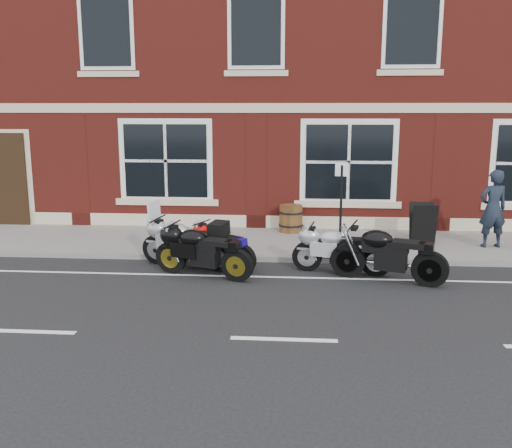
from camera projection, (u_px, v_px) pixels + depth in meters
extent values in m
plane|color=black|center=(288.00, 280.00, 11.43)|extent=(80.00, 80.00, 0.00)
cube|color=slate|center=(291.00, 243.00, 14.35)|extent=(30.00, 3.00, 0.12)
cube|color=slate|center=(290.00, 259.00, 12.81)|extent=(30.00, 0.16, 0.12)
cube|color=maroon|center=(297.00, 35.00, 20.50)|extent=(24.00, 12.00, 12.00)
cylinder|color=black|center=(158.00, 249.00, 12.61)|extent=(0.67, 0.34, 0.67)
cylinder|color=black|center=(219.00, 256.00, 12.03)|extent=(0.67, 0.34, 0.67)
cube|color=black|center=(185.00, 236.00, 12.27)|extent=(0.87, 0.50, 0.23)
ellipsoid|color=#9C9B9F|center=(179.00, 230.00, 12.30)|extent=(0.67, 0.54, 0.33)
cube|color=black|center=(202.00, 234.00, 12.09)|extent=(0.63, 0.44, 0.10)
cube|color=silver|center=(157.00, 211.00, 12.43)|extent=(0.18, 0.43, 0.47)
cylinder|color=black|center=(203.00, 248.00, 12.88)|extent=(0.53, 0.44, 0.58)
cylinder|color=black|center=(245.00, 258.00, 12.04)|extent=(0.53, 0.44, 0.58)
cube|color=black|center=(222.00, 239.00, 12.43)|extent=(0.71, 0.60, 0.20)
ellipsoid|color=#BB0B08|center=(217.00, 233.00, 12.49)|extent=(0.60, 0.56, 0.29)
cube|color=black|center=(234.00, 238.00, 12.18)|extent=(0.54, 0.48, 0.09)
cylinder|color=black|center=(172.00, 257.00, 11.93)|extent=(0.68, 0.36, 0.68)
cylinder|color=black|center=(238.00, 265.00, 11.32)|extent=(0.68, 0.36, 0.68)
cube|color=black|center=(202.00, 243.00, 11.57)|extent=(0.88, 0.52, 0.23)
ellipsoid|color=black|center=(195.00, 237.00, 11.61)|extent=(0.68, 0.56, 0.34)
cube|color=black|center=(220.00, 241.00, 11.39)|extent=(0.64, 0.45, 0.11)
cylinder|color=black|center=(307.00, 256.00, 12.08)|extent=(0.64, 0.25, 0.63)
cylinder|color=black|center=(376.00, 261.00, 11.69)|extent=(0.64, 0.25, 0.63)
cube|color=black|center=(339.00, 243.00, 11.83)|extent=(0.82, 0.39, 0.22)
ellipsoid|color=#9C9CA1|center=(332.00, 237.00, 11.85)|extent=(0.61, 0.46, 0.32)
cube|color=black|center=(359.00, 240.00, 11.71)|extent=(0.58, 0.36, 0.10)
cylinder|color=black|center=(348.00, 260.00, 11.62)|extent=(0.72, 0.37, 0.71)
cylinder|color=black|center=(430.00, 269.00, 10.97)|extent=(0.72, 0.37, 0.71)
cube|color=black|center=(386.00, 245.00, 11.24)|extent=(0.93, 0.55, 0.24)
ellipsoid|color=black|center=(378.00, 238.00, 11.28)|extent=(0.72, 0.59, 0.36)
cube|color=black|center=(409.00, 243.00, 11.05)|extent=(0.67, 0.48, 0.11)
imported|color=black|center=(493.00, 209.00, 13.52)|extent=(0.75, 0.56, 1.86)
cylinder|color=#472D13|center=(291.00, 219.00, 15.32)|extent=(0.62, 0.62, 0.72)
cylinder|color=black|center=(291.00, 225.00, 15.36)|extent=(0.65, 0.65, 0.05)
cylinder|color=black|center=(291.00, 212.00, 15.29)|extent=(0.65, 0.65, 0.05)
cylinder|color=black|center=(341.00, 211.00, 12.63)|extent=(0.06, 0.06, 2.05)
cube|color=silver|center=(342.00, 169.00, 12.45)|extent=(0.30, 0.08, 0.30)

